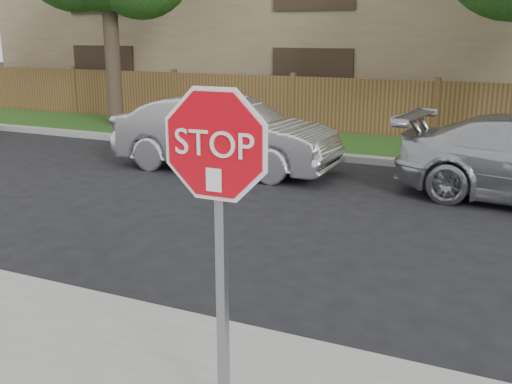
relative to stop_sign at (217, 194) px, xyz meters
The scene contains 7 objects.
ground 2.42m from the stop_sign, 111.30° to the left, with size 90.00×90.00×0.00m, color black.
far_curb 9.81m from the stop_sign, 93.43° to the left, with size 70.00×0.30×0.15m, color gray.
grass_strip 11.43m from the stop_sign, 92.93° to the left, with size 70.00×3.00×0.12m, color #1E4714.
fence 12.93m from the stop_sign, 92.57° to the left, with size 70.00×0.12×1.60m, color #54341D.
apartment_building 18.57m from the stop_sign, 91.79° to the left, with size 35.20×9.20×7.20m.
stop_sign is the anchor object (origin of this frame).
sedan_left 8.72m from the stop_sign, 117.65° to the left, with size 1.64×4.72×1.55m, color silver.
Camera 1 is at (2.36, -4.71, 2.83)m, focal length 42.00 mm.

